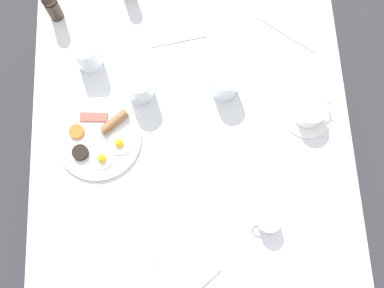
# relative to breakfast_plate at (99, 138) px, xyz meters

# --- Properties ---
(ground_plane) EXTENTS (8.00, 8.00, 0.00)m
(ground_plane) POSITION_rel_breakfast_plate_xyz_m (-0.28, 0.03, -0.71)
(ground_plane) COLOR #333338
(table) EXTENTS (0.98, 1.21, 0.70)m
(table) POSITION_rel_breakfast_plate_xyz_m (-0.28, 0.03, -0.07)
(table) COLOR silver
(table) RESTS_ON ground_plane
(breakfast_plate) EXTENTS (0.26, 0.26, 0.04)m
(breakfast_plate) POSITION_rel_breakfast_plate_xyz_m (0.00, 0.00, 0.00)
(breakfast_plate) COLOR white
(breakfast_plate) RESTS_ON table
(teacup_with_saucer_left) EXTENTS (0.15, 0.15, 0.07)m
(teacup_with_saucer_left) POSITION_rel_breakfast_plate_xyz_m (-0.64, -0.04, 0.02)
(teacup_with_saucer_left) COLOR white
(teacup_with_saucer_left) RESTS_ON table
(water_glass_tall) EXTENTS (0.08, 0.08, 0.09)m
(water_glass_tall) POSITION_rel_breakfast_plate_xyz_m (-0.39, -0.14, 0.04)
(water_glass_tall) COLOR white
(water_glass_tall) RESTS_ON table
(water_glass_short) EXTENTS (0.08, 0.08, 0.10)m
(water_glass_short) POSITION_rel_breakfast_plate_xyz_m (0.03, -0.26, 0.04)
(water_glass_short) COLOR white
(water_glass_short) RESTS_ON table
(wine_glass_spare) EXTENTS (0.08, 0.08, 0.10)m
(wine_glass_spare) POSITION_rel_breakfast_plate_xyz_m (-0.13, -0.15, 0.04)
(wine_glass_spare) COLOR white
(wine_glass_spare) RESTS_ON table
(creamer_jug) EXTENTS (0.09, 0.06, 0.05)m
(creamer_jug) POSITION_rel_breakfast_plate_xyz_m (-0.49, 0.28, 0.02)
(creamer_jug) COLOR white
(creamer_jug) RESTS_ON table
(pepper_grinder) EXTENTS (0.05, 0.05, 0.12)m
(pepper_grinder) POSITION_rel_breakfast_plate_xyz_m (0.14, -0.43, 0.05)
(pepper_grinder) COLOR #38281E
(pepper_grinder) RESTS_ON table
(napkin_folded) EXTENTS (0.21, 0.22, 0.01)m
(napkin_folded) POSITION_rel_breakfast_plate_xyz_m (-0.24, 0.37, -0.01)
(napkin_folded) COLOR white
(napkin_folded) RESTS_ON table
(fork_by_plate) EXTENTS (0.18, 0.04, 0.00)m
(fork_by_plate) POSITION_rel_breakfast_plate_xyz_m (-0.26, -0.32, -0.01)
(fork_by_plate) COLOR silver
(fork_by_plate) RESTS_ON table
(knife_by_plate) EXTENTS (0.18, 0.15, 0.00)m
(knife_by_plate) POSITION_rel_breakfast_plate_xyz_m (-0.61, -0.33, -0.01)
(knife_by_plate) COLOR silver
(knife_by_plate) RESTS_ON table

